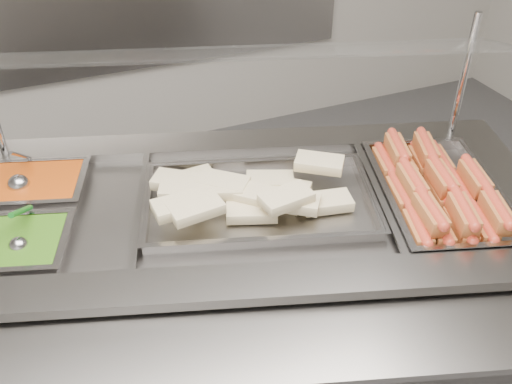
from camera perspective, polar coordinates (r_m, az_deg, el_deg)
name	(u,v)px	position (r m, az deg, el deg)	size (l,w,h in m)	color
steam_counter	(242,302)	(2.24, -1.43, -10.91)	(2.25, 1.50, 0.99)	gray
tray_rail	(253,344)	(1.54, -0.29, -14.93)	(1.97, 0.97, 0.06)	gray
sneeze_guard	(233,57)	(1.92, -2.31, 13.35)	(1.83, 0.86, 0.49)	silver
pan_hotdogs	(437,199)	(2.08, 17.67, -0.71)	(0.54, 0.69, 0.11)	gray
pan_wraps	(259,205)	(1.93, 0.33, -1.28)	(0.85, 0.65, 0.08)	gray
pan_beans	(37,192)	(2.16, -21.09, 0.00)	(0.40, 0.35, 0.11)	gray
pan_peas	(13,253)	(1.92, -23.12, -5.59)	(0.40, 0.35, 0.11)	gray
hotdogs_in_buns	(434,188)	(2.03, 17.39, 0.37)	(0.42, 0.63, 0.13)	#A45122
tortilla_wraps	(244,192)	(1.91, -1.18, -0.02)	(0.70, 0.43, 0.11)	beige
ladle	(19,183)	(2.13, -22.61, 0.83)	(0.10, 0.20, 0.17)	#A5A5AA
serving_spoon	(19,240)	(1.87, -22.59, -4.42)	(0.09, 0.19, 0.15)	#A5A5AA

